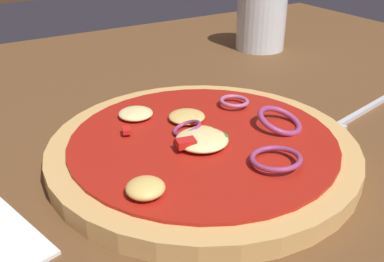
# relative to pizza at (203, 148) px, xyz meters

# --- Properties ---
(dining_table) EXTENTS (1.22, 1.01, 0.03)m
(dining_table) POSITION_rel_pizza_xyz_m (-0.01, 0.00, -0.02)
(dining_table) COLOR brown
(dining_table) RESTS_ON ground
(pizza) EXTENTS (0.29, 0.29, 0.04)m
(pizza) POSITION_rel_pizza_xyz_m (0.00, 0.00, 0.00)
(pizza) COLOR tan
(pizza) RESTS_ON dining_table
(fork) EXTENTS (0.18, 0.05, 0.00)m
(fork) POSITION_rel_pizza_xyz_m (0.19, -0.01, -0.01)
(fork) COLOR silver
(fork) RESTS_ON dining_table
(beer_glass) EXTENTS (0.08, 0.08, 0.11)m
(beer_glass) POSITION_rel_pizza_xyz_m (0.27, 0.25, 0.04)
(beer_glass) COLOR silver
(beer_glass) RESTS_ON dining_table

